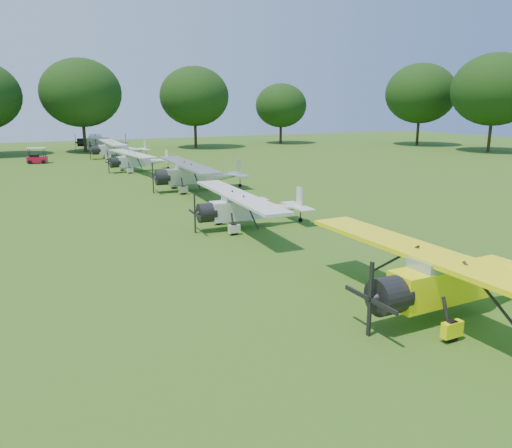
{
  "coord_description": "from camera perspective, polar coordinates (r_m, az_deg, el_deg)",
  "views": [
    {
      "loc": [
        -11.52,
        -18.32,
        6.79
      ],
      "look_at": [
        -1.83,
        1.62,
        1.4
      ],
      "focal_mm": 35.0,
      "sensor_mm": 36.0,
      "label": 1
    }
  ],
  "objects": [
    {
      "name": "aircraft_4",
      "position": [
        39.98,
        -6.85,
        5.8
      ],
      "size": [
        7.58,
        12.06,
        2.38
      ],
      "rotation": [
        0.0,
        0.0,
        -0.04
      ],
      "color": "silver",
      "rests_on": "ground"
    },
    {
      "name": "aircraft_7",
      "position": [
        78.01,
        -17.37,
        9.09
      ],
      "size": [
        7.67,
        12.18,
        2.39
      ],
      "rotation": [
        0.0,
        0.0,
        -0.13
      ],
      "color": "silver",
      "rests_on": "ground"
    },
    {
      "name": "aircraft_2",
      "position": [
        17.42,
        21.56,
        -5.51
      ],
      "size": [
        7.4,
        11.76,
        2.32
      ],
      "rotation": [
        0.0,
        0.0,
        0.02
      ],
      "color": "#FFFC0A",
      "rests_on": "ground"
    },
    {
      "name": "golf_cart",
      "position": [
        63.23,
        -23.77,
        6.9
      ],
      "size": [
        2.32,
        1.71,
        1.79
      ],
      "rotation": [
        0.0,
        0.0,
        -0.22
      ],
      "color": "#B50C28",
      "rests_on": "ground"
    },
    {
      "name": "ground",
      "position": [
        22.69,
        5.97,
        -3.83
      ],
      "size": [
        160.0,
        160.0,
        0.0
      ],
      "primitive_type": "plane",
      "color": "#205415",
      "rests_on": "ground"
    },
    {
      "name": "tree_belt",
      "position": [
        23.9,
        13.85,
        16.25
      ],
      "size": [
        137.36,
        130.27,
        14.52
      ],
      "color": "black",
      "rests_on": "ground"
    },
    {
      "name": "aircraft_3",
      "position": [
        27.69,
        -0.92,
        2.08
      ],
      "size": [
        6.73,
        10.71,
        2.11
      ],
      "rotation": [
        0.0,
        0.0,
        -0.05
      ],
      "color": "silver",
      "rests_on": "ground"
    },
    {
      "name": "aircraft_5",
      "position": [
        52.5,
        -13.36,
        7.2
      ],
      "size": [
        6.65,
        10.56,
        2.07
      ],
      "rotation": [
        0.0,
        0.0,
        0.12
      ],
      "color": "silver",
      "rests_on": "ground"
    },
    {
      "name": "aircraft_6",
      "position": [
        65.61,
        -15.57,
        8.4
      ],
      "size": [
        7.24,
        11.5,
        2.27
      ],
      "rotation": [
        0.0,
        0.0,
        -0.01
      ],
      "color": "silver",
      "rests_on": "ground"
    }
  ]
}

